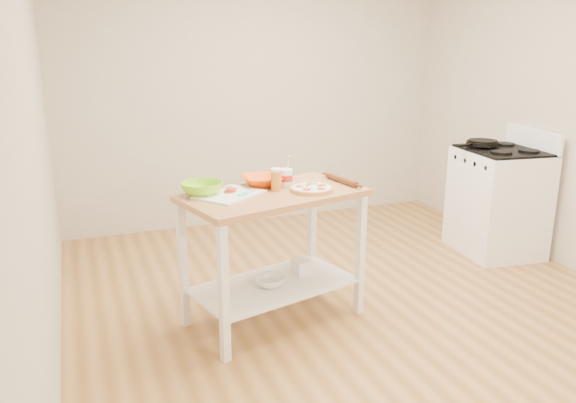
# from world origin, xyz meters

# --- Properties ---
(room_shell) EXTENTS (4.04, 4.54, 2.74)m
(room_shell) POSITION_xyz_m (0.00, 0.00, 1.35)
(room_shell) COLOR #AC7A3F
(room_shell) RESTS_ON ground
(prep_island) EXTENTS (1.28, 0.90, 0.90)m
(prep_island) POSITION_xyz_m (-0.63, 0.04, 0.65)
(prep_island) COLOR #AF7847
(prep_island) RESTS_ON ground
(gas_stove) EXTENTS (0.71, 0.80, 1.11)m
(gas_stove) POSITION_xyz_m (1.68, 0.55, 0.47)
(gas_stove) COLOR white
(gas_stove) RESTS_ON ground
(skillet) EXTENTS (0.45, 0.28, 0.03)m
(skillet) POSITION_xyz_m (1.58, 0.70, 0.98)
(skillet) COLOR black
(skillet) RESTS_ON gas_stove
(pizza) EXTENTS (0.28, 0.28, 0.05)m
(pizza) POSITION_xyz_m (-0.38, -0.02, 0.92)
(pizza) COLOR tan
(pizza) RESTS_ON prep_island
(cutting_board) EXTENTS (0.50, 0.48, 0.04)m
(cutting_board) POSITION_xyz_m (-0.92, 0.07, 0.91)
(cutting_board) COLOR white
(cutting_board) RESTS_ON prep_island
(spatula) EXTENTS (0.14, 0.10, 0.01)m
(spatula) POSITION_xyz_m (-0.82, 0.03, 0.92)
(spatula) COLOR #43D7C3
(spatula) RESTS_ON cutting_board
(knife) EXTENTS (0.26, 0.10, 0.01)m
(knife) POSITION_xyz_m (-1.01, 0.19, 0.92)
(knife) COLOR silver
(knife) RESTS_ON cutting_board
(orange_bowl) EXTENTS (0.31, 0.31, 0.07)m
(orange_bowl) POSITION_xyz_m (-0.64, 0.23, 0.93)
(orange_bowl) COLOR #E64202
(orange_bowl) RESTS_ON prep_island
(green_bowl) EXTENTS (0.32, 0.32, 0.08)m
(green_bowl) POSITION_xyz_m (-1.07, 0.15, 0.94)
(green_bowl) COLOR #88E31A
(green_bowl) RESTS_ON prep_island
(beer_pint) EXTENTS (0.07, 0.07, 0.15)m
(beer_pint) POSITION_xyz_m (-0.59, 0.08, 0.97)
(beer_pint) COLOR orange
(beer_pint) RESTS_ON prep_island
(yogurt_tub) EXTENTS (0.10, 0.10, 0.21)m
(yogurt_tub) POSITION_xyz_m (-0.50, 0.16, 0.96)
(yogurt_tub) COLOR white
(yogurt_tub) RESTS_ON prep_island
(rolling_pin) EXTENTS (0.09, 0.34, 0.04)m
(rolling_pin) POSITION_xyz_m (-0.10, 0.11, 0.92)
(rolling_pin) COLOR brown
(rolling_pin) RESTS_ON prep_island
(shelf_glass_bowl) EXTENTS (0.21, 0.21, 0.07)m
(shelf_glass_bowl) POSITION_xyz_m (-0.66, 0.02, 0.29)
(shelf_glass_bowl) COLOR silver
(shelf_glass_bowl) RESTS_ON prep_island
(shelf_bin) EXTENTS (0.13, 0.13, 0.11)m
(shelf_bin) POSITION_xyz_m (-0.39, 0.12, 0.31)
(shelf_bin) COLOR white
(shelf_bin) RESTS_ON prep_island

